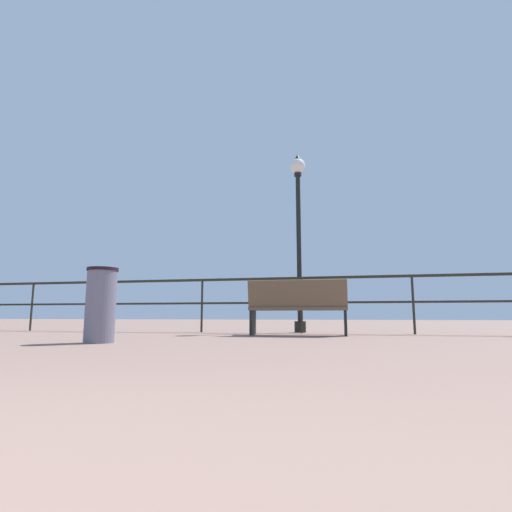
{
  "coord_description": "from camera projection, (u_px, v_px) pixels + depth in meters",
  "views": [
    {
      "loc": [
        0.83,
        0.32,
        0.34
      ],
      "look_at": [
        -0.79,
        7.51,
        1.44
      ],
      "focal_mm": 27.92,
      "sensor_mm": 36.0,
      "label": 1
    }
  ],
  "objects": [
    {
      "name": "pier_railing",
      "position": [
        301.0,
        291.0,
        7.67
      ],
      "size": [
        20.28,
        0.05,
        1.08
      ],
      "color": "black",
      "rests_on": "ground_plane"
    },
    {
      "name": "bench_near_left",
      "position": [
        297.0,
        304.0,
        6.72
      ],
      "size": [
        1.67,
        0.63,
        0.93
      ],
      "color": "brown",
      "rests_on": "ground_plane"
    },
    {
      "name": "lamppost_center",
      "position": [
        298.0,
        219.0,
        8.22
      ],
      "size": [
        0.32,
        0.32,
        3.71
      ],
      "color": "black",
      "rests_on": "ground_plane"
    },
    {
      "name": "trash_bin",
      "position": [
        101.0,
        305.0,
        4.99
      ],
      "size": [
        0.38,
        0.38,
        0.94
      ],
      "color": "slate",
      "rests_on": "ground_plane"
    }
  ]
}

